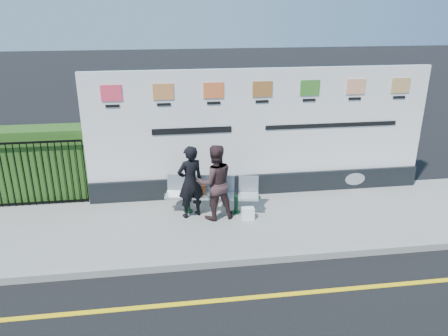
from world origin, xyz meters
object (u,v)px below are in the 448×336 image
object	(u,v)px
bench	(212,203)
woman_left	(190,182)
billboard	(260,141)
woman_right	(215,182)

from	to	relation	value
bench	woman_left	xyz separation A→B (m)	(-0.47, -0.11, 0.58)
billboard	woman_right	size ratio (longest dim) A/B	4.85
woman_left	woman_right	xyz separation A→B (m)	(0.51, -0.15, 0.02)
woman_left	woman_right	size ratio (longest dim) A/B	0.97
billboard	woman_right	distance (m)	1.77
billboard	woman_right	bearing A→B (deg)	-135.58
bench	woman_right	distance (m)	0.66
bench	woman_right	world-z (taller)	woman_right
woman_right	bench	bearing A→B (deg)	-91.04
bench	billboard	bearing A→B (deg)	47.58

